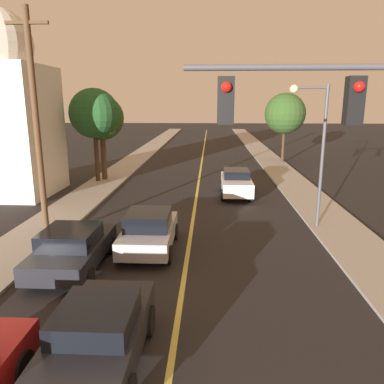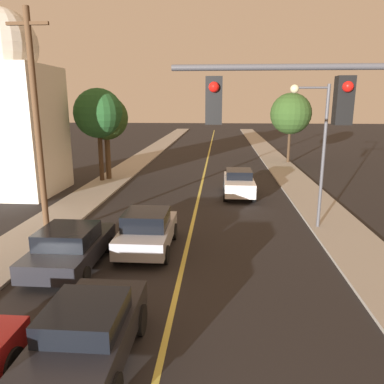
% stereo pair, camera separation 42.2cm
% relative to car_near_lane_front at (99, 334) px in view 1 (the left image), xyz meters
% --- Properties ---
extents(road_surface, '(10.59, 80.00, 0.01)m').
position_rel_car_near_lane_front_xyz_m(road_surface, '(1.48, 31.84, -0.79)').
color(road_surface, black).
rests_on(road_surface, ground).
extents(sidewalk_left, '(2.50, 80.00, 0.12)m').
position_rel_car_near_lane_front_xyz_m(sidewalk_left, '(-5.06, 31.84, -0.74)').
color(sidewalk_left, '#9E998E').
rests_on(sidewalk_left, ground).
extents(sidewalk_right, '(2.50, 80.00, 0.12)m').
position_rel_car_near_lane_front_xyz_m(sidewalk_right, '(8.03, 31.84, -0.74)').
color(sidewalk_right, '#9E998E').
rests_on(sidewalk_right, ground).
extents(car_near_lane_front, '(1.89, 3.83, 1.51)m').
position_rel_car_near_lane_front_xyz_m(car_near_lane_front, '(0.00, 0.00, 0.00)').
color(car_near_lane_front, black).
rests_on(car_near_lane_front, ground).
extents(car_near_lane_second, '(1.94, 3.92, 1.58)m').
position_rel_car_near_lane_front_xyz_m(car_near_lane_second, '(-0.00, 6.50, -0.00)').
color(car_near_lane_second, '#A5A8B2').
rests_on(car_near_lane_second, ground).
extents(car_outer_lane_second, '(2.07, 4.16, 1.45)m').
position_rel_car_near_lane_front_xyz_m(car_outer_lane_second, '(-2.33, 4.81, -0.06)').
color(car_outer_lane_second, black).
rests_on(car_outer_lane_second, ground).
extents(car_far_oncoming, '(1.84, 4.25, 1.57)m').
position_rel_car_near_lane_front_xyz_m(car_far_oncoming, '(3.86, 15.35, 0.02)').
color(car_far_oncoming, white).
rests_on(car_far_oncoming, ground).
extents(traffic_signal_mast, '(5.51, 0.42, 6.29)m').
position_rel_car_near_lane_front_xyz_m(traffic_signal_mast, '(5.41, 0.65, 3.86)').
color(traffic_signal_mast, '#47474C').
rests_on(traffic_signal_mast, ground).
extents(streetlamp_right, '(1.64, 0.36, 6.14)m').
position_rel_car_near_lane_front_xyz_m(streetlamp_right, '(6.72, 9.51, 3.33)').
color(streetlamp_right, '#47474C').
rests_on(streetlamp_right, ground).
extents(utility_pole_left, '(1.60, 0.24, 8.81)m').
position_rel_car_near_lane_front_xyz_m(utility_pole_left, '(-4.41, 7.46, 3.90)').
color(utility_pole_left, '#513823').
rests_on(utility_pole_left, ground).
extents(tree_left_near, '(3.09, 3.09, 5.89)m').
position_rel_car_near_lane_front_xyz_m(tree_left_near, '(-5.32, 19.39, 3.63)').
color(tree_left_near, '#4C3823').
rests_on(tree_left_near, ground).
extents(tree_left_far, '(3.37, 3.37, 6.35)m').
position_rel_car_near_lane_front_xyz_m(tree_left_far, '(-5.63, 18.75, 3.97)').
color(tree_left_far, '#3D2B1C').
rests_on(tree_left_far, ground).
extents(tree_right_near, '(3.67, 3.67, 6.24)m').
position_rel_car_near_lane_front_xyz_m(tree_right_near, '(9.00, 28.10, 3.72)').
color(tree_right_near, '#3D2B1C').
rests_on(tree_right_near, ground).
extents(domed_building_left, '(5.17, 5.17, 10.74)m').
position_rel_car_near_lane_front_xyz_m(domed_building_left, '(-9.90, 15.17, 4.21)').
color(domed_building_left, silver).
rests_on(domed_building_left, ground).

